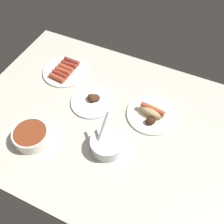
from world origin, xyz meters
TOP-DOWN VIEW (x-y plane):
  - ground_plane at (0.00, 0.00)cm, footprint 120.00×90.00cm
  - plate_grilled_meat at (8.27, -7.17)cm, footprint 20.20×20.20cm
  - plate_hotdog_assembled at (-19.58, -11.60)cm, footprint 22.66×22.66cm
  - bowl_coleslaw at (-8.67, 12.14)cm, footprint 13.81×14.26cm
  - bowl_chili at (21.76, 21.84)cm, footprint 15.15×15.15cm
  - plate_sausages at (30.59, -18.89)cm, footprint 22.58×22.58cm

SIDE VIEW (x-z plane):
  - ground_plane at x=0.00cm, z-range -3.00..0.00cm
  - plate_grilled_meat at x=8.27cm, z-range -1.04..2.75cm
  - plate_sausages at x=30.59cm, z-range -0.57..2.91cm
  - plate_hotdog_assembled at x=-19.58cm, z-range -1.04..4.57cm
  - bowl_chili at x=21.76cm, z-range 0.25..5.81cm
  - bowl_coleslaw at x=-8.67cm, z-range -4.33..10.70cm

